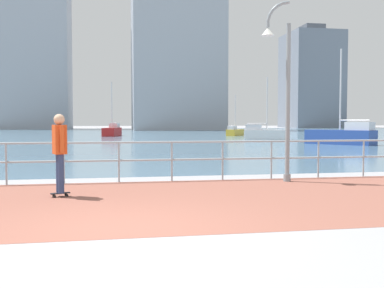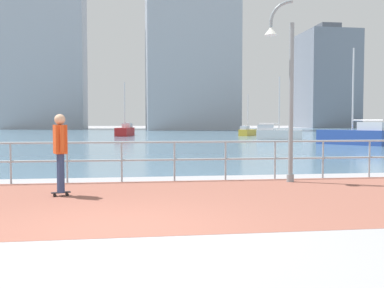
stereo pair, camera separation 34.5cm
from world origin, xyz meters
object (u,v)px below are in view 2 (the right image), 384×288
sailboat_navy (277,133)px  sailboat_red (355,136)px  sailboat_blue (247,132)px  lamppost (285,82)px  skateboarder (60,147)px  sailboat_ivory (125,131)px

sailboat_navy → sailboat_red: 9.68m
sailboat_blue → lamppost: bearing=-103.6°
sailboat_red → lamppost: bearing=-123.0°
skateboarder → sailboat_red: size_ratio=0.27×
sailboat_red → sailboat_blue: sailboat_red is taller
lamppost → sailboat_red: size_ratio=0.72×
skateboarder → sailboat_ivory: (0.95, 39.52, -0.50)m
lamppost → sailboat_blue: (8.91, 36.74, -2.19)m
sailboat_red → sailboat_navy: bearing=103.6°
lamppost → sailboat_red: bearing=57.0°
skateboarder → sailboat_red: (16.68, 18.72, -0.43)m
sailboat_ivory → lamppost: bearing=-83.2°
sailboat_navy → sailboat_blue: size_ratio=1.21×
sailboat_blue → sailboat_red: bearing=-83.4°
skateboarder → sailboat_navy: (14.41, 28.13, -0.53)m
sailboat_ivory → skateboarder: bearing=-91.4°
sailboat_red → sailboat_ivory: sailboat_red is taller
lamppost → sailboat_ivory: sailboat_ivory is taller
sailboat_ivory → sailboat_navy: bearing=-40.2°
sailboat_navy → sailboat_ivory: (-13.46, 11.39, 0.03)m
sailboat_navy → skateboarder: bearing=-117.1°
sailboat_navy → sailboat_blue: bearing=90.0°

